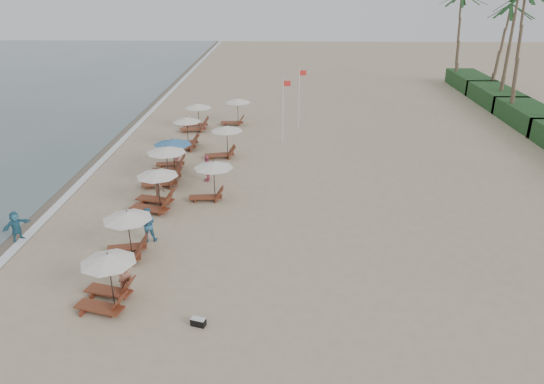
{
  "coord_description": "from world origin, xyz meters",
  "views": [
    {
      "loc": [
        1.45,
        -20.24,
        11.81
      ],
      "look_at": [
        0.76,
        4.05,
        1.3
      ],
      "focal_mm": 33.31,
      "sensor_mm": 36.0,
      "label": 1
    }
  ],
  "objects_px": {
    "lounger_station_2": "(154,191)",
    "beachgoer_far_a": "(207,168)",
    "lounger_station_5": "(184,135)",
    "lounger_station_4": "(170,153)",
    "flag_pole_near": "(283,108)",
    "lounger_station_0": "(105,280)",
    "inland_station_1": "(223,139)",
    "beachgoer_mid_a": "(147,225)",
    "duffel_bag": "(198,322)",
    "beachgoer_far_b": "(177,152)",
    "lounger_station_3": "(163,167)",
    "inland_station_0": "(210,176)",
    "beachgoer_near": "(125,272)",
    "inland_station_2": "(235,108)",
    "waterline_walker": "(16,226)",
    "beachgoer_mid_b": "(158,184)",
    "lounger_station_1": "(125,234)",
    "lounger_station_6": "(195,118)"
  },
  "relations": [
    {
      "from": "lounger_station_3",
      "to": "inland_station_0",
      "type": "bearing_deg",
      "value": -34.8
    },
    {
      "from": "lounger_station_0",
      "to": "beachgoer_near",
      "type": "xyz_separation_m",
      "value": [
        0.49,
        0.87,
        -0.2
      ]
    },
    {
      "from": "lounger_station_2",
      "to": "inland_station_0",
      "type": "xyz_separation_m",
      "value": [
        2.91,
        1.31,
        0.36
      ]
    },
    {
      "from": "waterline_walker",
      "to": "lounger_station_2",
      "type": "bearing_deg",
      "value": -22.86
    },
    {
      "from": "beachgoer_near",
      "to": "waterline_walker",
      "type": "height_order",
      "value": "beachgoer_near"
    },
    {
      "from": "lounger_station_0",
      "to": "lounger_station_2",
      "type": "bearing_deg",
      "value": 91.85
    },
    {
      "from": "duffel_bag",
      "to": "lounger_station_3",
      "type": "bearing_deg",
      "value": 107.65
    },
    {
      "from": "inland_station_2",
      "to": "waterline_walker",
      "type": "relative_size",
      "value": 1.76
    },
    {
      "from": "lounger_station_4",
      "to": "inland_station_2",
      "type": "distance_m",
      "value": 11.48
    },
    {
      "from": "inland_station_2",
      "to": "beachgoer_near",
      "type": "height_order",
      "value": "inland_station_2"
    },
    {
      "from": "lounger_station_5",
      "to": "waterline_walker",
      "type": "relative_size",
      "value": 1.75
    },
    {
      "from": "beachgoer_mid_b",
      "to": "inland_station_2",
      "type": "bearing_deg",
      "value": -50.65
    },
    {
      "from": "lounger_station_5",
      "to": "lounger_station_3",
      "type": "bearing_deg",
      "value": -89.62
    },
    {
      "from": "lounger_station_5",
      "to": "lounger_station_4",
      "type": "bearing_deg",
      "value": -90.31
    },
    {
      "from": "beachgoer_far_a",
      "to": "waterline_walker",
      "type": "xyz_separation_m",
      "value": [
        -8.04,
        -7.82,
        -0.08
      ]
    },
    {
      "from": "beachgoer_far_a",
      "to": "flag_pole_near",
      "type": "relative_size",
      "value": 0.34
    },
    {
      "from": "lounger_station_1",
      "to": "beachgoer_near",
      "type": "distance_m",
      "value": 2.79
    },
    {
      "from": "lounger_station_2",
      "to": "beachgoer_mid_b",
      "type": "height_order",
      "value": "lounger_station_2"
    },
    {
      "from": "lounger_station_2",
      "to": "inland_station_1",
      "type": "height_order",
      "value": "lounger_station_2"
    },
    {
      "from": "lounger_station_2",
      "to": "beachgoer_far_b",
      "type": "relative_size",
      "value": 1.76
    },
    {
      "from": "lounger_station_6",
      "to": "inland_station_0",
      "type": "height_order",
      "value": "same"
    },
    {
      "from": "inland_station_0",
      "to": "beachgoer_mid_b",
      "type": "height_order",
      "value": "inland_station_0"
    },
    {
      "from": "lounger_station_4",
      "to": "beachgoer_mid_a",
      "type": "xyz_separation_m",
      "value": [
        0.92,
        -9.51,
        -0.31
      ]
    },
    {
      "from": "lounger_station_1",
      "to": "beachgoer_far_a",
      "type": "relative_size",
      "value": 1.5
    },
    {
      "from": "beachgoer_far_b",
      "to": "flag_pole_near",
      "type": "xyz_separation_m",
      "value": [
        7.13,
        4.71,
        1.94
      ]
    },
    {
      "from": "inland_station_2",
      "to": "inland_station_1",
      "type": "bearing_deg",
      "value": -90.14
    },
    {
      "from": "lounger_station_4",
      "to": "beachgoer_near",
      "type": "xyz_separation_m",
      "value": [
        1.13,
        -13.79,
        -0.26
      ]
    },
    {
      "from": "beachgoer_mid_a",
      "to": "waterline_walker",
      "type": "xyz_separation_m",
      "value": [
        -6.31,
        -0.13,
        -0.11
      ]
    },
    {
      "from": "beachgoer_mid_a",
      "to": "duffel_bag",
      "type": "xyz_separation_m",
      "value": [
        3.43,
        -6.33,
        -0.7
      ]
    },
    {
      "from": "lounger_station_2",
      "to": "beachgoer_far_a",
      "type": "bearing_deg",
      "value": 60.84
    },
    {
      "from": "beachgoer_near",
      "to": "beachgoer_far_a",
      "type": "xyz_separation_m",
      "value": [
        1.52,
        11.97,
        -0.08
      ]
    },
    {
      "from": "beachgoer_mid_a",
      "to": "beachgoer_far_a",
      "type": "height_order",
      "value": "beachgoer_mid_a"
    },
    {
      "from": "lounger_station_1",
      "to": "lounger_station_2",
      "type": "distance_m",
      "value": 5.21
    },
    {
      "from": "beachgoer_near",
      "to": "duffel_bag",
      "type": "xyz_separation_m",
      "value": [
        3.21,
        -2.05,
        -0.75
      ]
    },
    {
      "from": "lounger_station_0",
      "to": "lounger_station_5",
      "type": "height_order",
      "value": "lounger_station_5"
    },
    {
      "from": "waterline_walker",
      "to": "lounger_station_4",
      "type": "bearing_deg",
      "value": 5.01
    },
    {
      "from": "beachgoer_far_b",
      "to": "duffel_bag",
      "type": "bearing_deg",
      "value": -127.6
    },
    {
      "from": "beachgoer_mid_b",
      "to": "waterline_walker",
      "type": "distance_m",
      "value": 7.6
    },
    {
      "from": "lounger_station_0",
      "to": "lounger_station_2",
      "type": "relative_size",
      "value": 0.91
    },
    {
      "from": "lounger_station_5",
      "to": "beachgoer_far_b",
      "type": "relative_size",
      "value": 1.69
    },
    {
      "from": "lounger_station_3",
      "to": "lounger_station_4",
      "type": "xyz_separation_m",
      "value": [
        -0.07,
        2.38,
        0.03
      ]
    },
    {
      "from": "lounger_station_3",
      "to": "beachgoer_far_b",
      "type": "xyz_separation_m",
      "value": [
        0.06,
        3.67,
        -0.35
      ]
    },
    {
      "from": "inland_station_0",
      "to": "beachgoer_mid_a",
      "type": "bearing_deg",
      "value": -115.62
    },
    {
      "from": "flag_pole_near",
      "to": "waterline_walker",
      "type": "bearing_deg",
      "value": -128.99
    },
    {
      "from": "inland_station_1",
      "to": "beachgoer_far_a",
      "type": "bearing_deg",
      "value": -96.45
    },
    {
      "from": "lounger_station_0",
      "to": "beachgoer_mid_a",
      "type": "distance_m",
      "value": 5.17
    },
    {
      "from": "inland_station_1",
      "to": "flag_pole_near",
      "type": "height_order",
      "value": "flag_pole_near"
    },
    {
      "from": "lounger_station_1",
      "to": "beachgoer_mid_b",
      "type": "height_order",
      "value": "lounger_station_1"
    },
    {
      "from": "inland_station_0",
      "to": "beachgoer_near",
      "type": "bearing_deg",
      "value": -103.09
    },
    {
      "from": "flag_pole_near",
      "to": "lounger_station_4",
      "type": "bearing_deg",
      "value": -140.46
    }
  ]
}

